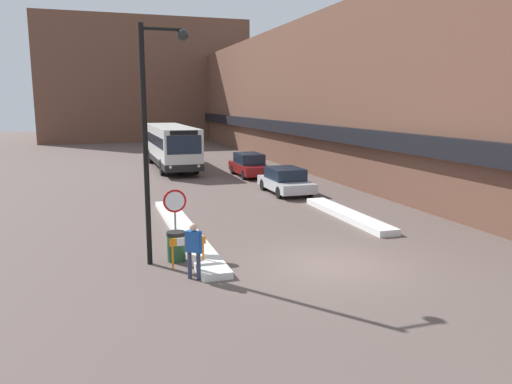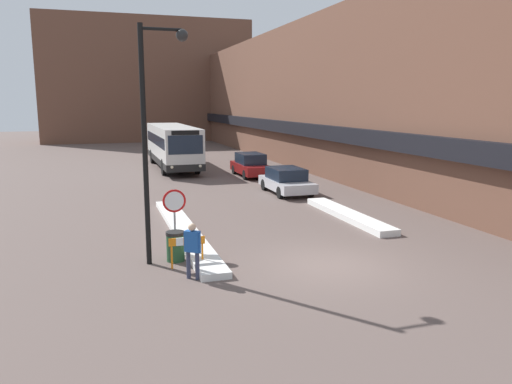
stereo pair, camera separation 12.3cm
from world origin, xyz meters
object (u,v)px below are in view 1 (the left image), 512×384
(city_bus, at_px, (171,145))
(stop_sign, at_px, (175,208))
(parked_car_front, at_px, (285,180))
(street_lamp, at_px, (153,121))
(parked_car_back, at_px, (249,165))
(trash_bin, at_px, (176,246))
(construction_barricade, at_px, (188,246))
(pedestrian, at_px, (194,246))

(city_bus, xyz_separation_m, stop_sign, (-3.13, -21.80, -0.18))
(parked_car_front, xyz_separation_m, street_lamp, (-8.20, -10.08, 3.68))
(parked_car_back, xyz_separation_m, trash_bin, (-7.62, -16.74, -0.29))
(trash_bin, distance_m, construction_barricade, 0.79)
(city_bus, xyz_separation_m, street_lamp, (-3.81, -22.57, 2.64))
(parked_car_back, relative_size, trash_bin, 4.57)
(pedestrian, distance_m, construction_barricade, 1.10)
(construction_barricade, bearing_deg, parked_car_front, 55.60)
(city_bus, relative_size, construction_barricade, 10.75)
(parked_car_back, bearing_deg, city_bus, 127.15)
(parked_car_back, relative_size, stop_sign, 2.00)
(construction_barricade, bearing_deg, city_bus, 82.67)
(street_lamp, height_order, construction_barricade, street_lamp)
(parked_car_back, xyz_separation_m, street_lamp, (-8.20, -16.78, 3.62))
(city_bus, bearing_deg, street_lamp, -99.57)
(trash_bin, height_order, construction_barricade, trash_bin)
(parked_car_front, relative_size, parked_car_back, 0.97)
(street_lamp, bearing_deg, trash_bin, 3.67)
(stop_sign, relative_size, construction_barricade, 1.97)
(pedestrian, bearing_deg, construction_barricade, 127.47)
(city_bus, relative_size, trash_bin, 12.45)
(street_lamp, bearing_deg, city_bus, 80.43)
(parked_car_front, distance_m, street_lamp, 13.50)
(trash_bin, bearing_deg, stop_sign, 81.59)
(stop_sign, distance_m, trash_bin, 1.32)
(city_bus, height_order, trash_bin, city_bus)
(parked_car_front, distance_m, pedestrian, 13.96)
(parked_car_front, relative_size, trash_bin, 4.43)
(stop_sign, xyz_separation_m, street_lamp, (-0.68, -0.77, 2.82))
(city_bus, distance_m, parked_car_front, 13.28)
(city_bus, relative_size, parked_car_back, 2.73)
(street_lamp, xyz_separation_m, pedestrian, (0.79, -1.75, -3.41))
(parked_car_back, bearing_deg, trash_bin, -114.48)
(parked_car_front, height_order, street_lamp, street_lamp)
(parked_car_back, height_order, trash_bin, parked_car_back)
(construction_barricade, bearing_deg, street_lamp, 139.49)
(city_bus, height_order, parked_car_back, city_bus)
(parked_car_back, height_order, construction_barricade, parked_car_back)
(stop_sign, bearing_deg, pedestrian, -87.45)
(street_lamp, xyz_separation_m, trash_bin, (0.57, 0.04, -3.91))
(city_bus, height_order, pedestrian, city_bus)
(parked_car_front, relative_size, street_lamp, 0.59)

